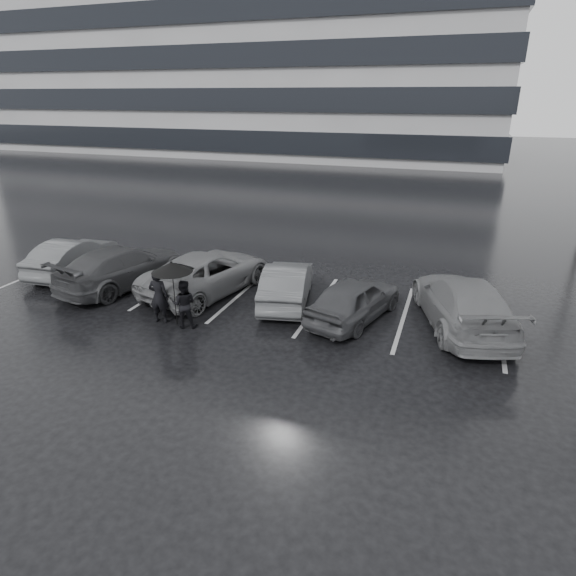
# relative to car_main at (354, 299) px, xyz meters

# --- Properties ---
(ground) EXTENTS (160.00, 160.00, 0.00)m
(ground) POSITION_rel_car_main_xyz_m (-1.94, -1.84, -0.67)
(ground) COLOR black
(ground) RESTS_ON ground
(office_building) EXTENTS (61.00, 26.00, 29.00)m
(office_building) POSITION_rel_car_main_xyz_m (-23.94, 46.16, 13.67)
(office_building) COLOR #98989B
(office_building) RESTS_ON ground
(car_main) EXTENTS (2.62, 4.21, 1.34)m
(car_main) POSITION_rel_car_main_xyz_m (0.00, 0.00, 0.00)
(car_main) COLOR black
(car_main) RESTS_ON ground
(car_west_a) EXTENTS (2.23, 4.23, 1.33)m
(car_west_a) POSITION_rel_car_main_xyz_m (-2.39, 0.57, -0.01)
(car_west_a) COLOR #323235
(car_west_a) RESTS_ON ground
(car_west_b) EXTENTS (3.42, 5.52, 1.43)m
(car_west_b) POSITION_rel_car_main_xyz_m (-5.32, 0.52, 0.04)
(car_west_b) COLOR #4A4A4D
(car_west_b) RESTS_ON ground
(car_west_c) EXTENTS (3.08, 5.34, 1.46)m
(car_west_c) POSITION_rel_car_main_xyz_m (-8.45, -0.00, 0.06)
(car_west_c) COLOR black
(car_west_c) RESTS_ON ground
(car_west_d) EXTENTS (1.76, 4.19, 1.35)m
(car_west_d) POSITION_rel_car_main_xyz_m (-11.13, 0.48, 0.01)
(car_west_d) COLOR #323235
(car_west_d) RESTS_ON ground
(car_east) EXTENTS (3.58, 5.58, 1.50)m
(car_east) POSITION_rel_car_main_xyz_m (3.12, 0.63, 0.08)
(car_east) COLOR #4A4A4D
(car_east) RESTS_ON ground
(pedestrian_left) EXTENTS (0.66, 0.48, 1.68)m
(pedestrian_left) POSITION_rel_car_main_xyz_m (-5.49, -2.16, 0.17)
(pedestrian_left) COLOR black
(pedestrian_left) RESTS_ON ground
(pedestrian_right) EXTENTS (0.86, 0.75, 1.48)m
(pedestrian_right) POSITION_rel_car_main_xyz_m (-4.61, -2.21, 0.07)
(pedestrian_right) COLOR black
(pedestrian_right) RESTS_ON ground
(umbrella) EXTENTS (1.19, 1.19, 2.01)m
(umbrella) POSITION_rel_car_main_xyz_m (-4.94, -2.16, 1.16)
(umbrella) COLOR black
(umbrella) RESTS_ON ground
(stall_stripes) EXTENTS (19.72, 5.00, 0.00)m
(stall_stripes) POSITION_rel_car_main_xyz_m (-2.74, 0.66, -0.67)
(stall_stripes) COLOR #9A9A9D
(stall_stripes) RESTS_ON ground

